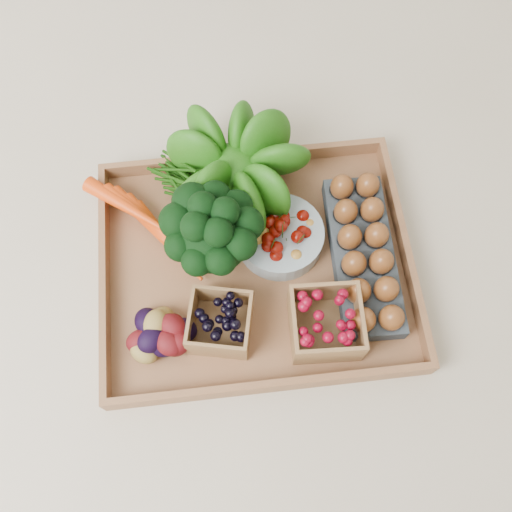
{
  "coord_description": "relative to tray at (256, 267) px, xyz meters",
  "views": [
    {
      "loc": [
        -0.04,
        -0.39,
        0.97
      ],
      "look_at": [
        0.0,
        0.0,
        0.06
      ],
      "focal_mm": 40.0,
      "sensor_mm": 36.0,
      "label": 1
    }
  ],
  "objects": [
    {
      "name": "carrots",
      "position": [
        -0.18,
        0.09,
        0.03
      ],
      "size": [
        0.21,
        0.15,
        0.05
      ],
      "primitive_type": null,
      "color": "#E7400A",
      "rests_on": "tray"
    },
    {
      "name": "egg_carton",
      "position": [
        0.19,
        -0.01,
        0.03
      ],
      "size": [
        0.12,
        0.31,
        0.04
      ],
      "primitive_type": "cube",
      "rotation": [
        0.0,
        0.0,
        -0.03
      ],
      "color": "#373F46",
      "rests_on": "tray"
    },
    {
      "name": "broccoli",
      "position": [
        -0.07,
        0.02,
        0.07
      ],
      "size": [
        0.17,
        0.17,
        0.13
      ],
      "primitive_type": null,
      "color": "black",
      "rests_on": "tray"
    },
    {
      "name": "potatoes",
      "position": [
        -0.17,
        -0.12,
        0.05
      ],
      "size": [
        0.13,
        0.13,
        0.08
      ],
      "primitive_type": null,
      "color": "#470B0E",
      "rests_on": "tray"
    },
    {
      "name": "ground",
      "position": [
        0.0,
        0.0,
        -0.01
      ],
      "size": [
        4.0,
        4.0,
        0.0
      ],
      "primitive_type": "plane",
      "color": "beige",
      "rests_on": "ground"
    },
    {
      "name": "punnet_blackberry",
      "position": [
        -0.07,
        -0.11,
        0.04
      ],
      "size": [
        0.12,
        0.12,
        0.07
      ],
      "primitive_type": "cube",
      "rotation": [
        0.0,
        0.0,
        -0.22
      ],
      "color": "black",
      "rests_on": "tray"
    },
    {
      "name": "punnet_raspberry",
      "position": [
        0.1,
        -0.13,
        0.05
      ],
      "size": [
        0.12,
        0.12,
        0.08
      ],
      "primitive_type": "cube",
      "rotation": [
        0.0,
        0.0,
        -0.05
      ],
      "color": "maroon",
      "rests_on": "tray"
    },
    {
      "name": "tray",
      "position": [
        0.0,
        0.0,
        0.0
      ],
      "size": [
        0.55,
        0.45,
        0.01
      ],
      "primitive_type": "cube",
      "color": "#8F5F3C",
      "rests_on": "ground"
    },
    {
      "name": "lettuce",
      "position": [
        -0.02,
        0.16,
        0.09
      ],
      "size": [
        0.17,
        0.17,
        0.17
      ],
      "primitive_type": "sphere",
      "color": "#1C4E0C",
      "rests_on": "tray"
    },
    {
      "name": "cherry_bowl",
      "position": [
        0.05,
        0.04,
        0.03
      ],
      "size": [
        0.16,
        0.16,
        0.04
      ],
      "primitive_type": "cylinder",
      "color": "#8C9EA5",
      "rests_on": "tray"
    }
  ]
}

